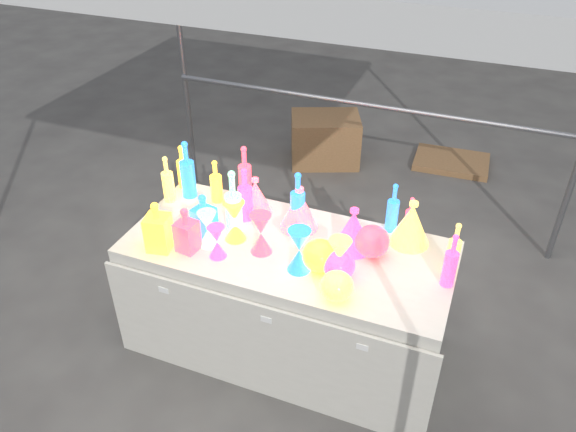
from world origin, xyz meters
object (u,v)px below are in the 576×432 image
at_px(globe_0, 320,257).
at_px(bottle_0, 183,166).
at_px(cardboard_box_closed, 325,139).
at_px(decanter_0, 158,226).
at_px(hourglass_0, 261,234).
at_px(display_table, 287,298).
at_px(lampshade_0, 256,196).

bearing_deg(globe_0, bottle_0, 156.69).
bearing_deg(cardboard_box_closed, decanter_0, -114.67).
relative_size(cardboard_box_closed, hourglass_0, 2.68).
height_order(display_table, lampshade_0, lampshade_0).
height_order(cardboard_box_closed, lampshade_0, lampshade_0).
bearing_deg(lampshade_0, cardboard_box_closed, 81.05).
bearing_deg(cardboard_box_closed, lampshade_0, -105.85).
distance_m(cardboard_box_closed, globe_0, 2.60).
bearing_deg(display_table, decanter_0, -157.70).
bearing_deg(bottle_0, lampshade_0, -10.83).
xyz_separation_m(hourglass_0, lampshade_0, (-0.18, 0.34, -0.00)).
xyz_separation_m(display_table, cardboard_box_closed, (-0.53, 2.31, -0.15)).
height_order(display_table, bottle_0, bottle_0).
bearing_deg(globe_0, display_table, 154.26).
bearing_deg(bottle_0, decanter_0, -71.24).
bearing_deg(decanter_0, bottle_0, 97.61).
bearing_deg(bottle_0, cardboard_box_closed, 80.81).
xyz_separation_m(hourglass_0, globe_0, (0.34, -0.02, -0.04)).
bearing_deg(lampshade_0, display_table, -55.13).
height_order(hourglass_0, globe_0, hourglass_0).
bearing_deg(lampshade_0, bottle_0, 153.78).
relative_size(display_table, cardboard_box_closed, 2.92).
relative_size(decanter_0, lampshade_0, 1.26).
distance_m(display_table, bottle_0, 1.06).
height_order(bottle_0, globe_0, bottle_0).
xyz_separation_m(decanter_0, hourglass_0, (0.52, 0.18, -0.03)).
bearing_deg(bottle_0, hourglass_0, -31.05).
bearing_deg(display_table, cardboard_box_closed, 102.98).
distance_m(cardboard_box_closed, lampshade_0, 2.17).
bearing_deg(decanter_0, hourglass_0, 7.48).
distance_m(cardboard_box_closed, hourglass_0, 2.52).
distance_m(bottle_0, lampshade_0, 0.56).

